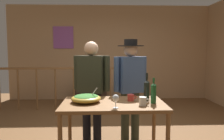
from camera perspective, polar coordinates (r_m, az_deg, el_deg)
name	(u,v)px	position (r m, az deg, el deg)	size (l,w,h in m)	color
ground_plane	(115,139)	(3.75, 0.79, -17.55)	(7.80, 7.80, 0.00)	brown
back_wall	(110,53)	(6.45, -0.61, 4.52)	(5.89, 0.10, 2.74)	tan
framed_picture	(63,37)	(6.50, -12.62, 8.30)	(0.57, 0.03, 0.63)	#934E9D
stair_railing	(83,83)	(5.36, -7.52, -3.27)	(3.21, 0.10, 1.09)	brown
tv_console	(91,94)	(6.23, -5.57, -6.18)	(0.90, 0.40, 0.44)	#38281E
flat_screen_tv	(91,78)	(6.13, -5.62, -2.21)	(0.47, 0.12, 0.36)	black
serving_table	(113,110)	(2.73, 0.31, -10.31)	(1.26, 0.74, 0.81)	brown
salad_bowl	(86,98)	(2.73, -6.80, -7.27)	(0.37, 0.37, 0.19)	gold
wine_glass	(116,99)	(2.43, 0.96, -7.52)	(0.07, 0.07, 0.15)	silver
wine_bottle_dark	(147,89)	(2.84, 9.07, -5.04)	(0.07, 0.07, 0.35)	black
wine_bottle_green	(153,93)	(2.70, 10.80, -5.83)	(0.07, 0.07, 0.31)	#1E5628
mug_red	(131,98)	(2.80, 4.97, -7.20)	(0.12, 0.08, 0.08)	#B7332D
mug_white	(143,101)	(2.58, 8.09, -8.08)	(0.12, 0.09, 0.10)	white
person_standing_left	(92,83)	(3.42, -5.37, -3.45)	(0.57, 0.34, 1.58)	black
person_standing_right	(130,82)	(3.44, 4.85, -3.05)	(0.53, 0.41, 1.62)	#2D3323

